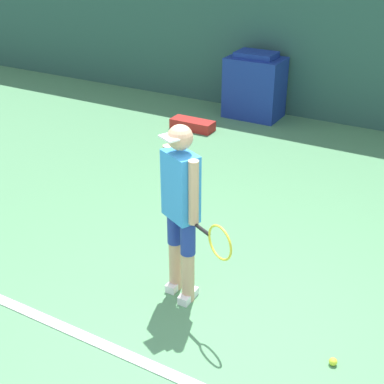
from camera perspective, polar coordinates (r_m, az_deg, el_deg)
ground_plane at (r=4.75m, az=1.62°, el=-15.67°), size 24.00×24.00×0.00m
court_baseline at (r=4.45m, az=-1.42°, el=-19.24°), size 21.60×0.10×0.01m
tennis_player at (r=4.71m, az=-1.12°, el=-1.58°), size 0.88×0.50×1.72m
tennis_ball at (r=4.68m, az=14.82°, el=-17.09°), size 0.07×0.07×0.07m
covered_chair at (r=9.72m, az=6.70°, el=11.14°), size 0.98×0.66×1.16m
equipment_bag at (r=9.16m, az=0.05°, el=7.20°), size 0.75×0.30×0.17m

